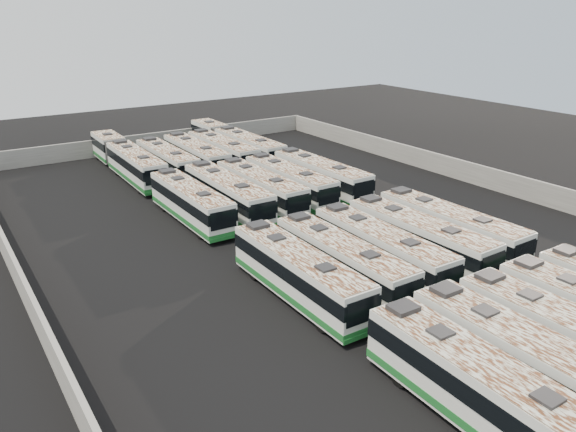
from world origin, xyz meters
The scene contains 20 objects.
ground centered at (0.00, 0.00, 0.00)m, with size 140.00×140.00×0.00m, color black.
perimeter_wall centered at (0.00, 0.00, 1.10)m, with size 45.20×73.20×2.20m.
bus_front_far_left centered at (-7.31, -21.87, 1.84)m, with size 3.00×12.85×3.61m.
bus_front_left centered at (-3.94, -21.82, 1.86)m, with size 2.77×12.93×3.64m.
bus_front_center centered at (-0.42, -21.92, 1.83)m, with size 2.94×12.74×3.58m.
bus_midfront_far_left centered at (-7.44, -7.70, 1.80)m, with size 2.78×12.54×3.53m.
bus_midfront_left centered at (-3.96, -7.71, 1.78)m, with size 2.66×12.34×3.47m.
bus_midfront_center centered at (-0.49, -7.73, 1.79)m, with size 2.84×12.45×3.50m.
bus_midfront_right centered at (3.12, -7.81, 1.82)m, with size 2.98×12.68×3.56m.
bus_midfront_far_right centered at (6.54, -7.70, 1.84)m, with size 2.93×12.78×3.59m.
bus_midback_far_left centered at (-7.38, 8.99, 1.78)m, with size 2.65×12.36×3.48m.
bus_midback_left centered at (-3.85, 8.91, 1.86)m, with size 2.93×12.94×3.64m.
bus_midback_center centered at (-0.39, 8.91, 1.80)m, with size 2.69×12.51×3.52m.
bus_midback_right centered at (3.01, 9.12, 1.79)m, with size 2.74×12.46×3.51m.
bus_midback_far_right centered at (6.61, 8.89, 1.85)m, with size 2.94×12.86×3.61m.
bus_back_far_left centered at (-7.26, 26.54, 1.81)m, with size 3.04×19.57×3.54m.
bus_back_left centered at (-3.85, 23.08, 1.77)m, with size 2.66×12.33×3.47m.
bus_back_center centered at (-0.37, 23.13, 1.84)m, with size 2.86×12.78×3.59m.
bus_back_right centered at (2.99, 23.15, 1.85)m, with size 2.95×12.89×3.62m.
bus_back_far_right centered at (6.46, 26.49, 1.83)m, with size 2.82×19.73×3.58m.
Camera 1 is at (-25.76, -34.07, 17.73)m, focal length 35.00 mm.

